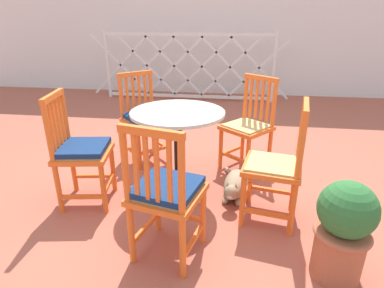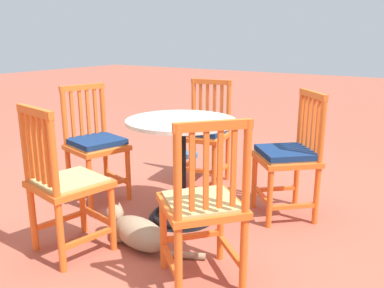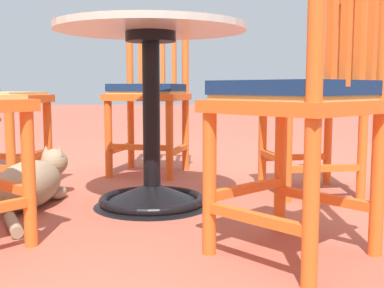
# 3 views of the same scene
# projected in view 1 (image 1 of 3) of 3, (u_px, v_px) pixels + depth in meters

# --- Properties ---
(ground_plane) EXTENTS (24.00, 24.00, 0.00)m
(ground_plane) POSITION_uv_depth(u_px,v_px,m) (184.00, 196.00, 2.69)
(ground_plane) COLOR #AD5642
(building_wall_backdrop) EXTENTS (10.00, 0.20, 2.80)m
(building_wall_backdrop) POSITION_uv_depth(u_px,v_px,m) (217.00, 18.00, 5.82)
(building_wall_backdrop) COLOR white
(building_wall_backdrop) RESTS_ON ground_plane
(lattice_fence_panel) EXTENTS (3.58, 0.06, 1.20)m
(lattice_fence_panel) POSITION_uv_depth(u_px,v_px,m) (188.00, 66.00, 5.58)
(lattice_fence_panel) COLOR white
(lattice_fence_panel) RESTS_ON ground_plane
(cafe_table) EXTENTS (0.76, 0.76, 0.73)m
(cafe_table) POSITION_uv_depth(u_px,v_px,m) (178.00, 162.00, 2.67)
(cafe_table) COLOR black
(cafe_table) RESTS_ON ground_plane
(orange_chair_by_planter) EXTENTS (0.57, 0.57, 0.91)m
(orange_chair_by_planter) POSITION_uv_depth(u_px,v_px,m) (144.00, 119.00, 3.22)
(orange_chair_by_planter) COLOR orange
(orange_chair_by_planter) RESTS_ON ground_plane
(orange_chair_tucked_in) EXTENTS (0.46, 0.46, 0.91)m
(orange_chair_tucked_in) POSITION_uv_depth(u_px,v_px,m) (81.00, 152.00, 2.46)
(orange_chair_tucked_in) COLOR orange
(orange_chair_tucked_in) RESTS_ON ground_plane
(orange_chair_facing_out) EXTENTS (0.48, 0.48, 0.91)m
(orange_chair_facing_out) POSITION_uv_depth(u_px,v_px,m) (166.00, 194.00, 1.88)
(orange_chair_facing_out) COLOR orange
(orange_chair_facing_out) RESTS_ON ground_plane
(orange_chair_at_corner) EXTENTS (0.47, 0.47, 0.91)m
(orange_chair_at_corner) POSITION_uv_depth(u_px,v_px,m) (277.00, 167.00, 2.24)
(orange_chair_at_corner) COLOR orange
(orange_chair_at_corner) RESTS_ON ground_plane
(orange_chair_near_fence) EXTENTS (0.56, 0.56, 0.91)m
(orange_chair_near_fence) POSITION_uv_depth(u_px,v_px,m) (248.00, 127.00, 3.04)
(orange_chair_near_fence) COLOR orange
(orange_chair_near_fence) RESTS_ON ground_plane
(tabby_cat) EXTENTS (0.27, 0.74, 0.23)m
(tabby_cat) POSITION_uv_depth(u_px,v_px,m) (235.00, 185.00, 2.67)
(tabby_cat) COLOR #9E896B
(tabby_cat) RESTS_ON ground_plane
(terracotta_planter) EXTENTS (0.32, 0.32, 0.62)m
(terracotta_planter) POSITION_uv_depth(u_px,v_px,m) (343.00, 229.00, 1.75)
(terracotta_planter) COLOR #B25B3D
(terracotta_planter) RESTS_ON ground_plane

